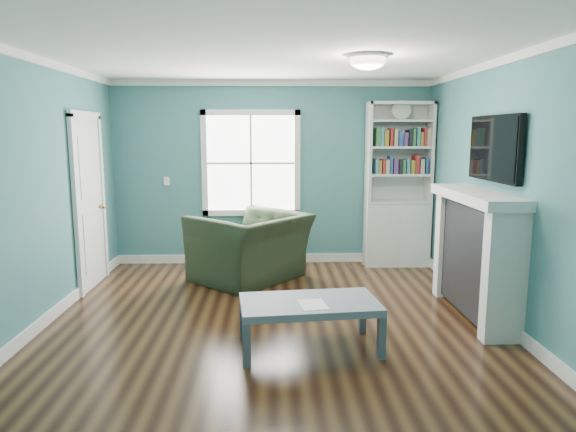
{
  "coord_description": "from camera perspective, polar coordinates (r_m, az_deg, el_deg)",
  "views": [
    {
      "loc": [
        -0.0,
        -4.84,
        1.87
      ],
      "look_at": [
        0.16,
        0.4,
        1.02
      ],
      "focal_mm": 32.0,
      "sensor_mm": 36.0,
      "label": 1
    }
  ],
  "objects": [
    {
      "name": "floor",
      "position": [
        5.19,
        -1.67,
        -11.96
      ],
      "size": [
        5.0,
        5.0,
        0.0
      ],
      "primitive_type": "plane",
      "color": "black",
      "rests_on": "ground"
    },
    {
      "name": "room_walls",
      "position": [
        4.85,
        -1.76,
        5.73
      ],
      "size": [
        5.0,
        5.0,
        5.0
      ],
      "color": "#38777B",
      "rests_on": "ground"
    },
    {
      "name": "trim",
      "position": [
        4.88,
        -1.74,
        1.69
      ],
      "size": [
        4.5,
        5.0,
        2.6
      ],
      "color": "white",
      "rests_on": "ground"
    },
    {
      "name": "window",
      "position": [
        7.35,
        -4.13,
        5.87
      ],
      "size": [
        1.4,
        0.06,
        1.5
      ],
      "color": "white",
      "rests_on": "room_walls"
    },
    {
      "name": "bookshelf",
      "position": [
        7.42,
        12.05,
        1.64
      ],
      "size": [
        0.9,
        0.35,
        2.31
      ],
      "color": "silver",
      "rests_on": "ground"
    },
    {
      "name": "fireplace",
      "position": [
        5.59,
        20.17,
        -4.17
      ],
      "size": [
        0.44,
        1.58,
        1.3
      ],
      "color": "black",
      "rests_on": "ground"
    },
    {
      "name": "tv",
      "position": [
        5.5,
        21.97,
        6.99
      ],
      "size": [
        0.06,
        1.1,
        0.65
      ],
      "primitive_type": "cube",
      "color": "black",
      "rests_on": "fireplace"
    },
    {
      "name": "door",
      "position": [
        6.67,
        -21.21,
        1.68
      ],
      "size": [
        0.12,
        0.98,
        2.17
      ],
      "color": "silver",
      "rests_on": "ground"
    },
    {
      "name": "ceiling_fixture",
      "position": [
        5.07,
        8.86,
        16.74
      ],
      "size": [
        0.38,
        0.38,
        0.15
      ],
      "color": "white",
      "rests_on": "room_walls"
    },
    {
      "name": "light_switch",
      "position": [
        7.51,
        -13.32,
        3.8
      ],
      "size": [
        0.08,
        0.01,
        0.12
      ],
      "primitive_type": "cube",
      "color": "white",
      "rests_on": "room_walls"
    },
    {
      "name": "recliner",
      "position": [
        6.58,
        -4.2,
        -2.24
      ],
      "size": [
        1.5,
        1.55,
        1.15
      ],
      "primitive_type": "imported",
      "rotation": [
        0.0,
        0.0,
        -2.29
      ],
      "color": "#212E1D",
      "rests_on": "ground"
    },
    {
      "name": "coffee_table",
      "position": [
        4.54,
        2.38,
        -10.08
      ],
      "size": [
        1.25,
        0.77,
        0.43
      ],
      "rotation": [
        0.0,
        0.0,
        0.1
      ],
      "color": "#494E58",
      "rests_on": "ground"
    },
    {
      "name": "paper_sheet",
      "position": [
        4.43,
        2.76,
        -9.79
      ],
      "size": [
        0.26,
        0.31,
        0.0
      ],
      "primitive_type": "cube",
      "rotation": [
        0.0,
        0.0,
        0.14
      ],
      "color": "white",
      "rests_on": "coffee_table"
    }
  ]
}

